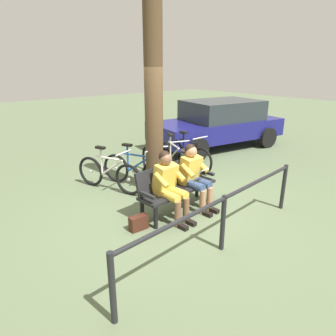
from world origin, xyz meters
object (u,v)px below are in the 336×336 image
at_px(handbag, 138,223).
at_px(bicycle_black, 188,155).
at_px(litter_bin, 188,167).
at_px(parked_car, 218,123).
at_px(person_companion, 169,183).
at_px(tree_trunk, 154,97).
at_px(bicycle_silver, 135,170).
at_px(bench, 175,184).
at_px(bicycle_green, 152,165).
at_px(bicycle_purple, 109,174).
at_px(person_reading, 194,174).
at_px(bicycle_orange, 173,158).

height_order(handbag, bicycle_black, bicycle_black).
relative_size(litter_bin, parked_car, 0.17).
distance_m(person_companion, tree_trunk, 1.84).
bearing_deg(person_companion, bicycle_silver, -108.42).
relative_size(bicycle_black, parked_car, 0.38).
xyz_separation_m(handbag, tree_trunk, (-1.21, -1.14, 1.83)).
bearing_deg(parked_car, bench, 41.62).
distance_m(handbag, bicycle_black, 3.21).
bearing_deg(bench, bicycle_green, -116.73).
height_order(bicycle_purple, parked_car, parked_car).
height_order(handbag, litter_bin, litter_bin).
bearing_deg(person_companion, parked_car, -152.72).
distance_m(person_reading, litter_bin, 1.24).
xyz_separation_m(bicycle_black, bicycle_silver, (1.70, 0.12, 0.00)).
bearing_deg(person_companion, bench, -153.00).
bearing_deg(person_reading, bicycle_orange, -124.19).
bearing_deg(person_reading, litter_bin, -133.43).
relative_size(bench, litter_bin, 2.12).
relative_size(handbag, bicycle_orange, 0.19).
relative_size(bicycle_green, bicycle_silver, 1.02).
bearing_deg(bench, person_companion, 27.00).
relative_size(litter_bin, bicycle_orange, 0.48).
distance_m(handbag, parked_car, 5.68).
bearing_deg(person_companion, bicycle_orange, -137.15).
distance_m(person_reading, bicycle_silver, 1.61).
relative_size(tree_trunk, bicycle_silver, 2.50).
relative_size(bicycle_black, bicycle_orange, 1.05).
relative_size(person_reading, bicycle_purple, 0.76).
xyz_separation_m(handbag, bicycle_green, (-1.53, -1.66, 0.24)).
xyz_separation_m(handbag, bicycle_black, (-2.71, -1.71, 0.24)).
distance_m(bicycle_orange, bicycle_silver, 1.21).
relative_size(bench, bicycle_black, 0.97).
bearing_deg(bicycle_purple, person_companion, -15.82).
bearing_deg(litter_bin, tree_trunk, -11.99).
relative_size(person_reading, bicycle_green, 0.75).
xyz_separation_m(bicycle_orange, parked_car, (-2.74, -0.98, 0.41)).
xyz_separation_m(bench, handbag, (0.93, 0.16, -0.39)).
distance_m(handbag, bicycle_purple, 1.83).
relative_size(litter_bin, bicycle_black, 0.46).
bearing_deg(parked_car, handbag, 37.96).
xyz_separation_m(person_companion, handbag, (0.63, -0.03, -0.54)).
bearing_deg(bicycle_silver, bicycle_green, 74.24).
bearing_deg(litter_bin, bicycle_purple, -26.62).
xyz_separation_m(bicycle_orange, bicycle_purple, (1.75, -0.03, 0.00)).
bearing_deg(bicycle_purple, bicycle_black, 67.70).
height_order(bicycle_silver, parked_car, parked_car).
bearing_deg(bicycle_black, bicycle_orange, -90.68).
xyz_separation_m(handbag, bicycle_purple, (-0.46, -1.75, 0.24)).
height_order(tree_trunk, bicycle_black, tree_trunk).
bearing_deg(bicycle_purple, bicycle_silver, 51.89).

